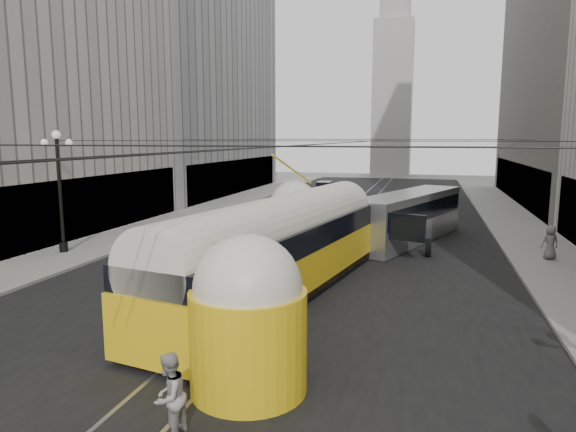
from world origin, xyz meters
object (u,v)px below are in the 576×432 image
Objects in this scene: streetcar at (280,248)px; city_bus at (408,215)px; pedestrian_crossing_b at (169,397)px; pedestrian_sidewalk_right at (550,242)px.

streetcar is 13.14m from city_bus.
pedestrian_crossing_b is (0.50, -9.81, -1.01)m from streetcar.
pedestrian_sidewalk_right reaches higher than pedestrian_crossing_b.
pedestrian_sidewalk_right is (10.92, 18.73, 0.08)m from pedestrian_crossing_b.
streetcar reaches higher than pedestrian_sidewalk_right.
city_bus is at bearing 174.74° from pedestrian_crossing_b.
pedestrian_sidewalk_right is at bearing 154.42° from pedestrian_crossing_b.
city_bus is at bearing 70.51° from streetcar.
pedestrian_crossing_b is at bearing -87.11° from streetcar.
streetcar is at bearing -172.44° from pedestrian_crossing_b.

